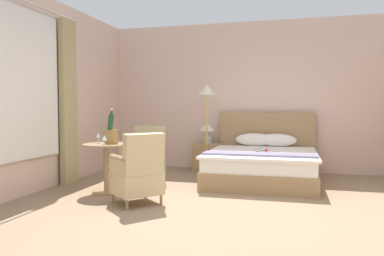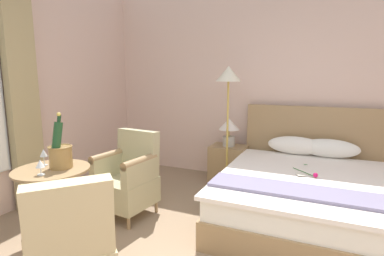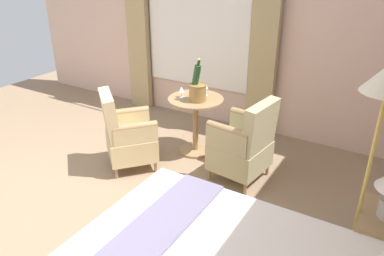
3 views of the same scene
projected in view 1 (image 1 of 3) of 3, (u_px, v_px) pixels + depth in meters
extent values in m
plane|color=#91775B|center=(219.00, 211.00, 4.48)|extent=(7.73, 7.73, 0.00)
cube|color=beige|center=(249.00, 97.00, 7.47)|extent=(5.72, 0.12, 2.94)
cube|color=beige|center=(15.00, 91.00, 5.15)|extent=(0.12, 6.35, 2.94)
cube|color=white|center=(20.00, 84.00, 5.12)|extent=(0.02, 1.68, 2.14)
cube|color=white|center=(21.00, 84.00, 5.11)|extent=(0.02, 1.60, 2.10)
cube|color=tan|center=(68.00, 103.00, 6.10)|extent=(0.10, 0.36, 2.66)
cylinder|color=#B7B2A8|center=(24.00, 1.00, 5.04)|extent=(0.03, 2.58, 0.03)
cube|color=#9C7B52|center=(262.00, 174.00, 6.26)|extent=(1.72, 2.03, 0.28)
cube|color=white|center=(262.00, 160.00, 6.25)|extent=(1.67, 1.97, 0.20)
cube|color=white|center=(262.00, 153.00, 6.19)|extent=(1.76, 1.91, 0.04)
cube|color=slate|center=(259.00, 154.00, 5.70)|extent=(1.72, 0.37, 0.03)
cube|color=#9C7B52|center=(266.00, 135.00, 7.25)|extent=(1.81, 0.08, 0.87)
ellipsoid|color=white|center=(255.00, 140.00, 7.12)|extent=(0.73, 0.24, 0.25)
ellipsoid|color=white|center=(277.00, 140.00, 7.01)|extent=(0.73, 0.24, 0.26)
cylinder|color=#2D6628|center=(260.00, 150.00, 6.30)|extent=(0.24, 0.23, 0.01)
sphere|color=#B20F4C|center=(266.00, 150.00, 6.16)|extent=(0.05, 0.05, 0.05)
ellipsoid|color=#33702D|center=(261.00, 148.00, 6.58)|extent=(0.05, 0.03, 0.01)
cube|color=white|center=(257.00, 151.00, 6.21)|extent=(0.11, 0.13, 0.00)
cube|color=#9C7B52|center=(207.00, 157.00, 7.36)|extent=(0.52, 0.39, 0.55)
sphere|color=tan|center=(221.00, 151.00, 7.28)|extent=(0.02, 0.02, 0.02)
cylinder|color=#B2AEA2|center=(207.00, 140.00, 7.34)|extent=(0.18, 0.18, 0.15)
cylinder|color=tan|center=(207.00, 133.00, 7.33)|extent=(0.02, 0.02, 0.10)
cone|color=silver|center=(207.00, 127.00, 7.33)|extent=(0.30, 0.30, 0.16)
cylinder|color=gold|center=(207.00, 172.00, 7.17)|extent=(0.28, 0.28, 0.03)
cylinder|color=gold|center=(207.00, 133.00, 7.13)|extent=(0.03, 0.03, 1.46)
cone|color=#EFE5C6|center=(207.00, 90.00, 7.08)|extent=(0.34, 0.34, 0.20)
cylinder|color=#9C7B52|center=(106.00, 192.00, 5.47)|extent=(0.42, 0.42, 0.03)
cylinder|color=#9C7B52|center=(106.00, 169.00, 5.46)|extent=(0.07, 0.07, 0.70)
cylinder|color=#9C7B52|center=(106.00, 144.00, 5.44)|extent=(0.67, 0.67, 0.02)
cylinder|color=olive|center=(111.00, 137.00, 5.47)|extent=(0.20, 0.20, 0.20)
torus|color=olive|center=(111.00, 130.00, 5.47)|extent=(0.21, 0.21, 0.02)
cylinder|color=white|center=(111.00, 131.00, 5.47)|extent=(0.18, 0.18, 0.03)
cylinder|color=#1E4723|center=(110.00, 125.00, 5.44)|extent=(0.09, 0.14, 0.33)
cylinder|color=#193D1E|center=(112.00, 112.00, 5.47)|extent=(0.03, 0.04, 0.08)
sphere|color=gold|center=(112.00, 110.00, 5.47)|extent=(0.04, 0.04, 0.04)
cylinder|color=white|center=(98.00, 143.00, 5.52)|extent=(0.06, 0.06, 0.01)
cylinder|color=white|center=(98.00, 140.00, 5.52)|extent=(0.01, 0.01, 0.08)
cone|color=white|center=(98.00, 135.00, 5.52)|extent=(0.07, 0.07, 0.07)
cylinder|color=white|center=(104.00, 145.00, 5.26)|extent=(0.06, 0.06, 0.01)
cylinder|color=white|center=(104.00, 142.00, 5.26)|extent=(0.01, 0.01, 0.06)
cone|color=white|center=(104.00, 138.00, 5.26)|extent=(0.07, 0.07, 0.07)
cylinder|color=#9C7B52|center=(123.00, 181.00, 5.98)|extent=(0.04, 0.04, 0.14)
cylinder|color=#9C7B52|center=(149.00, 184.00, 5.80)|extent=(0.04, 0.04, 0.14)
cylinder|color=#9C7B52|center=(137.00, 176.00, 6.41)|extent=(0.04, 0.04, 0.14)
cylinder|color=#9C7B52|center=(163.00, 178.00, 6.22)|extent=(0.04, 0.04, 0.14)
cube|color=tan|center=(143.00, 167.00, 6.09)|extent=(0.63, 0.61, 0.29)
cube|color=tan|center=(149.00, 141.00, 6.27)|extent=(0.55, 0.22, 0.52)
cube|color=tan|center=(130.00, 150.00, 6.15)|extent=(0.15, 0.50, 0.24)
cylinder|color=#9C7B52|center=(130.00, 143.00, 6.14)|extent=(0.15, 0.50, 0.09)
cube|color=tan|center=(155.00, 151.00, 5.97)|extent=(0.15, 0.50, 0.24)
cylinder|color=#9C7B52|center=(155.00, 144.00, 5.96)|extent=(0.15, 0.50, 0.09)
cylinder|color=#9C7B52|center=(145.00, 193.00, 5.16)|extent=(0.04, 0.04, 0.13)
cylinder|color=#9C7B52|center=(113.00, 198.00, 4.90)|extent=(0.04, 0.04, 0.13)
cylinder|color=#9C7B52|center=(161.00, 200.00, 4.79)|extent=(0.04, 0.04, 0.13)
cylinder|color=#9C7B52|center=(127.00, 205.00, 4.53)|extent=(0.04, 0.04, 0.13)
cube|color=#CCB685|center=(137.00, 183.00, 4.84)|extent=(0.76, 0.76, 0.27)
cube|color=#CCB685|center=(144.00, 154.00, 4.64)|extent=(0.47, 0.50, 0.53)
cube|color=#CCB685|center=(151.00, 164.00, 4.97)|extent=(0.43, 0.39, 0.19)
cylinder|color=#9C7B52|center=(151.00, 157.00, 4.96)|extent=(0.43, 0.39, 0.09)
cube|color=#CCB685|center=(119.00, 167.00, 4.71)|extent=(0.43, 0.39, 0.19)
cylinder|color=#9C7B52|center=(119.00, 159.00, 4.71)|extent=(0.43, 0.39, 0.09)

